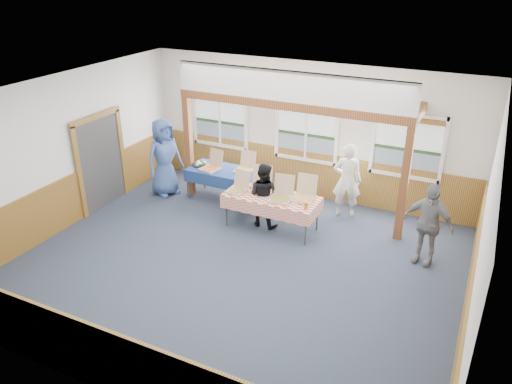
# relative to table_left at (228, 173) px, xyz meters

# --- Properties ---
(floor) EXTENTS (8.00, 8.00, 0.00)m
(floor) POSITION_rel_table_left_xyz_m (1.49, -2.36, -0.70)
(floor) COLOR #273040
(floor) RESTS_ON ground
(ceiling) EXTENTS (8.00, 8.00, 0.00)m
(ceiling) POSITION_rel_table_left_xyz_m (1.49, -2.36, 2.50)
(ceiling) COLOR white
(ceiling) RESTS_ON wall_back
(wall_back) EXTENTS (8.00, 0.00, 8.00)m
(wall_back) POSITION_rel_table_left_xyz_m (1.49, 1.14, 0.90)
(wall_back) COLOR silver
(wall_back) RESTS_ON floor
(wall_front) EXTENTS (8.00, 0.00, 8.00)m
(wall_front) POSITION_rel_table_left_xyz_m (1.49, -5.86, 0.90)
(wall_front) COLOR silver
(wall_front) RESTS_ON floor
(wall_left) EXTENTS (0.00, 8.00, 8.00)m
(wall_left) POSITION_rel_table_left_xyz_m (-2.51, -2.36, 0.90)
(wall_left) COLOR silver
(wall_left) RESTS_ON floor
(wall_right) EXTENTS (0.00, 8.00, 8.00)m
(wall_right) POSITION_rel_table_left_xyz_m (5.49, -2.36, 0.90)
(wall_right) COLOR silver
(wall_right) RESTS_ON floor
(wainscot_back) EXTENTS (7.98, 0.05, 1.10)m
(wainscot_back) POSITION_rel_table_left_xyz_m (1.49, 1.12, -0.15)
(wainscot_back) COLOR brown
(wainscot_back) RESTS_ON floor
(wainscot_front) EXTENTS (7.98, 0.05, 1.10)m
(wainscot_front) POSITION_rel_table_left_xyz_m (1.49, -5.83, -0.15)
(wainscot_front) COLOR brown
(wainscot_front) RESTS_ON floor
(wainscot_left) EXTENTS (0.05, 6.98, 1.10)m
(wainscot_left) POSITION_rel_table_left_xyz_m (-2.48, -2.36, -0.15)
(wainscot_left) COLOR brown
(wainscot_left) RESTS_ON floor
(wainscot_right) EXTENTS (0.05, 6.98, 1.10)m
(wainscot_right) POSITION_rel_table_left_xyz_m (5.47, -2.36, -0.15)
(wainscot_right) COLOR brown
(wainscot_right) RESTS_ON floor
(cased_opening) EXTENTS (0.06, 1.30, 2.10)m
(cased_opening) POSITION_rel_table_left_xyz_m (-2.47, -1.46, 0.35)
(cased_opening) COLOR #363636
(cased_opening) RESTS_ON wall_left
(window_left) EXTENTS (1.56, 0.10, 1.46)m
(window_left) POSITION_rel_table_left_xyz_m (-0.81, 1.10, 0.98)
(window_left) COLOR white
(window_left) RESTS_ON wall_back
(window_mid) EXTENTS (1.56, 0.10, 1.46)m
(window_mid) POSITION_rel_table_left_xyz_m (1.49, 1.10, 0.98)
(window_mid) COLOR white
(window_mid) RESTS_ON wall_back
(window_right) EXTENTS (1.56, 0.10, 1.46)m
(window_right) POSITION_rel_table_left_xyz_m (3.79, 1.10, 0.98)
(window_right) COLOR white
(window_right) RESTS_ON wall_back
(post_left) EXTENTS (0.15, 0.15, 2.40)m
(post_left) POSITION_rel_table_left_xyz_m (-1.01, -0.06, 0.50)
(post_left) COLOR #532D12
(post_left) RESTS_ON floor
(post_right) EXTENTS (0.15, 0.15, 2.40)m
(post_right) POSITION_rel_table_left_xyz_m (3.99, -0.06, 0.50)
(post_right) COLOR #532D12
(post_right) RESTS_ON floor
(cross_beam) EXTENTS (5.15, 0.18, 0.18)m
(cross_beam) POSITION_rel_table_left_xyz_m (1.49, -0.06, 1.79)
(cross_beam) COLOR #532D12
(cross_beam) RESTS_ON post_left
(table_left) EXTENTS (2.02, 1.14, 0.76)m
(table_left) POSITION_rel_table_left_xyz_m (0.00, 0.00, 0.00)
(table_left) COLOR #363636
(table_left) RESTS_ON floor
(table_right) EXTENTS (2.15, 1.48, 0.76)m
(table_right) POSITION_rel_table_left_xyz_m (1.49, -0.82, 0.00)
(table_right) COLOR #363636
(table_right) RESTS_ON floor
(pizza_box_a) EXTENTS (0.48, 0.54, 0.43)m
(pizza_box_a) POSITION_rel_table_left_xyz_m (-0.39, -0.11, 0.12)
(pizza_box_a) COLOR tan
(pizza_box_a) RESTS_ON table_left
(pizza_box_b) EXTENTS (0.39, 0.47, 0.42)m
(pizza_box_b) POSITION_rel_table_left_xyz_m (0.35, 0.16, 0.12)
(pizza_box_b) COLOR tan
(pizza_box_b) RESTS_ON table_left
(pizza_box_c) EXTENTS (0.41, 0.49, 0.41)m
(pizza_box_c) POSITION_rel_table_left_xyz_m (0.74, -0.92, 0.12)
(pizza_box_c) COLOR tan
(pizza_box_c) RESTS_ON table_right
(pizza_box_d) EXTENTS (0.52, 0.60, 0.47)m
(pizza_box_d) POSITION_rel_table_left_xyz_m (1.13, -0.63, 0.12)
(pizza_box_d) COLOR tan
(pizza_box_d) RESTS_ON table_right
(pizza_box_e) EXTENTS (0.48, 0.57, 0.47)m
(pizza_box_e) POSITION_rel_table_left_xyz_m (1.73, -0.90, 0.12)
(pizza_box_e) COLOR tan
(pizza_box_e) RESTS_ON table_right
(pizza_box_f) EXTENTS (0.45, 0.54, 0.47)m
(pizza_box_f) POSITION_rel_table_left_xyz_m (2.13, -0.68, 0.12)
(pizza_box_f) COLOR tan
(pizza_box_f) RESTS_ON table_right
(veggie_tray) EXTENTS (0.38, 0.38, 0.09)m
(veggie_tray) POSITION_rel_table_left_xyz_m (-0.75, 0.00, 0.09)
(veggie_tray) COLOR black
(veggie_tray) RESTS_ON table_left
(drink_glass) EXTENTS (0.07, 0.07, 0.15)m
(drink_glass) POSITION_rel_table_left_xyz_m (2.34, -1.07, 0.13)
(drink_glass) COLOR #A6631B
(drink_glass) RESTS_ON table_right
(woman_white) EXTENTS (0.70, 0.55, 1.70)m
(woman_white) POSITION_rel_table_left_xyz_m (2.72, 0.44, 0.15)
(woman_white) COLOR white
(woman_white) RESTS_ON floor
(woman_black) EXTENTS (0.72, 0.58, 1.41)m
(woman_black) POSITION_rel_table_left_xyz_m (1.26, -0.75, 0.00)
(woman_black) COLOR black
(woman_black) RESTS_ON floor
(man_blue) EXTENTS (0.88, 1.07, 1.88)m
(man_blue) POSITION_rel_table_left_xyz_m (-1.54, -0.33, 0.24)
(man_blue) COLOR #3B5795
(man_blue) RESTS_ON floor
(person_grey) EXTENTS (1.01, 0.59, 1.61)m
(person_grey) POSITION_rel_table_left_xyz_m (4.60, -0.74, 0.10)
(person_grey) COLOR gray
(person_grey) RESTS_ON floor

